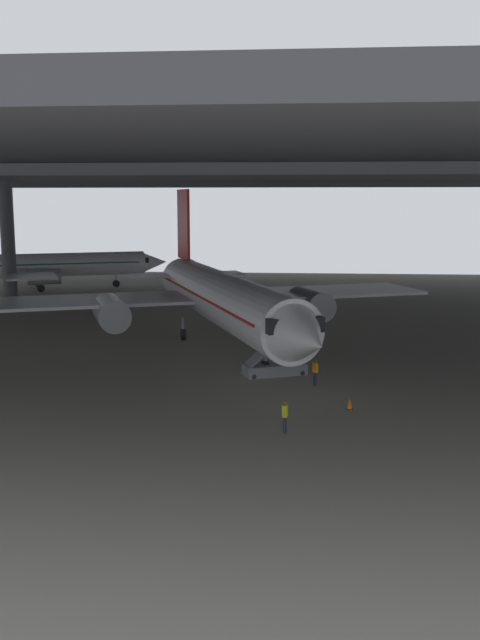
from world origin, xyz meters
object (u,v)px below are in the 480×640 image
(airplane_distant, at_px, (52,265))
(traffic_cone_orange, at_px, (350,404))
(crew_worker_by_stairs, at_px, (315,370))
(crew_worker_near_nose, at_px, (285,415))
(airplane_main, at_px, (221,298))
(boarding_stairs, at_px, (276,363))

(airplane_distant, bearing_deg, traffic_cone_orange, -55.53)
(crew_worker_by_stairs, bearing_deg, crew_worker_near_nose, -100.23)
(traffic_cone_orange, bearing_deg, airplane_main, 117.33)
(airplane_distant, bearing_deg, crew_worker_by_stairs, -54.26)
(airplane_main, xyz_separation_m, boarding_stairs, (4.50, -9.58, -2.79))
(crew_worker_near_nose, bearing_deg, airplane_distant, 119.63)
(airplane_distant, height_order, traffic_cone_orange, airplane_distant)
(boarding_stairs, bearing_deg, crew_worker_near_nose, -85.74)
(airplane_main, bearing_deg, crew_worker_by_stairs, -60.28)
(airplane_main, bearing_deg, crew_worker_near_nose, -75.69)
(airplane_distant, relative_size, traffic_cone_orange, 44.82)
(traffic_cone_orange, bearing_deg, crew_worker_near_nose, -128.58)
(boarding_stairs, height_order, crew_worker_by_stairs, boarding_stairs)
(crew_worker_near_nose, height_order, airplane_distant, airplane_distant)
(crew_worker_by_stairs, bearing_deg, traffic_cone_orange, -69.45)
(boarding_stairs, xyz_separation_m, crew_worker_near_nose, (0.85, -11.38, 0.16))
(boarding_stairs, distance_m, airplane_distant, 50.38)
(crew_worker_near_nose, bearing_deg, traffic_cone_orange, 51.42)
(boarding_stairs, bearing_deg, crew_worker_by_stairs, -46.58)
(crew_worker_near_nose, height_order, crew_worker_by_stairs, crew_worker_by_stairs)
(boarding_stairs, distance_m, traffic_cone_orange, 8.35)
(crew_worker_by_stairs, bearing_deg, boarding_stairs, 133.42)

